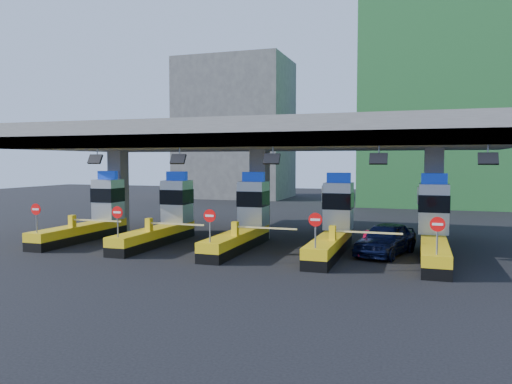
% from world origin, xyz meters
% --- Properties ---
extents(ground, '(120.00, 120.00, 0.00)m').
position_xyz_m(ground, '(0.00, 0.00, 0.00)').
color(ground, black).
rests_on(ground, ground).
extents(toll_canopy, '(28.00, 12.09, 7.00)m').
position_xyz_m(toll_canopy, '(0.00, 2.87, 6.13)').
color(toll_canopy, slate).
rests_on(toll_canopy, ground).
extents(toll_lane_far_left, '(4.43, 8.00, 4.16)m').
position_xyz_m(toll_lane_far_left, '(-10.00, 0.28, 1.40)').
color(toll_lane_far_left, black).
rests_on(toll_lane_far_left, ground).
extents(toll_lane_left, '(4.43, 8.00, 4.16)m').
position_xyz_m(toll_lane_left, '(-5.00, 0.28, 1.40)').
color(toll_lane_left, black).
rests_on(toll_lane_left, ground).
extents(toll_lane_center, '(4.43, 8.00, 4.16)m').
position_xyz_m(toll_lane_center, '(0.00, 0.28, 1.40)').
color(toll_lane_center, black).
rests_on(toll_lane_center, ground).
extents(toll_lane_right, '(4.43, 8.00, 4.16)m').
position_xyz_m(toll_lane_right, '(5.00, 0.28, 1.40)').
color(toll_lane_right, black).
rests_on(toll_lane_right, ground).
extents(toll_lane_far_right, '(4.43, 8.00, 4.16)m').
position_xyz_m(toll_lane_far_right, '(10.00, 0.28, 1.40)').
color(toll_lane_far_right, black).
rests_on(toll_lane_far_right, ground).
extents(bg_building_scaffold, '(18.00, 12.00, 28.00)m').
position_xyz_m(bg_building_scaffold, '(12.00, 32.00, 14.00)').
color(bg_building_scaffold, '#1E5926').
rests_on(bg_building_scaffold, ground).
extents(bg_building_concrete, '(14.00, 10.00, 18.00)m').
position_xyz_m(bg_building_concrete, '(-14.00, 36.00, 9.00)').
color(bg_building_concrete, '#4C4C49').
rests_on(bg_building_concrete, ground).
extents(van, '(3.27, 5.21, 1.65)m').
position_xyz_m(van, '(7.69, 0.15, 0.83)').
color(van, black).
rests_on(van, ground).
extents(red_car, '(1.52, 3.78, 1.22)m').
position_xyz_m(red_car, '(7.30, -0.11, 0.61)').
color(red_car, maroon).
rests_on(red_car, ground).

